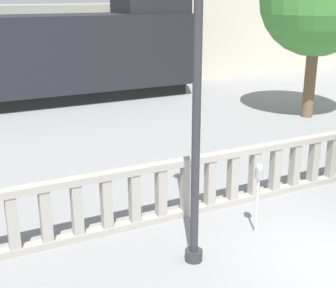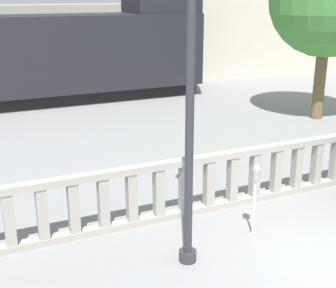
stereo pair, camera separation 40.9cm
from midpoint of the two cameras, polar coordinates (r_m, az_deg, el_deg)
ground_plane at (r=9.13m, az=18.55°, el=-13.55°), size 160.00×160.00×0.00m
balustrade at (r=10.79m, az=8.15°, el=-3.81°), size 12.32×0.24×1.31m
lamppost at (r=7.47m, az=2.04°, el=11.48°), size 0.34×0.34×7.03m
parking_meter at (r=9.28m, az=9.74°, el=-4.20°), size 0.16×0.16×1.47m
train_far at (r=31.55m, az=-19.88°, el=12.29°), size 24.05×3.11×4.48m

